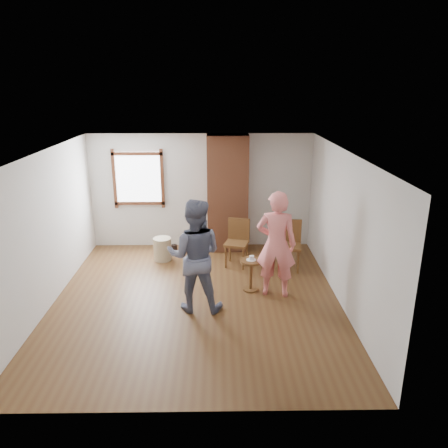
{
  "coord_description": "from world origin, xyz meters",
  "views": [
    {
      "loc": [
        0.38,
        -6.92,
        3.68
      ],
      "look_at": [
        0.49,
        0.8,
        1.15
      ],
      "focal_mm": 35.0,
      "sensor_mm": 36.0,
      "label": 1
    }
  ],
  "objects": [
    {
      "name": "cake_slice",
      "position": [
        0.99,
        0.37,
        0.64
      ],
      "size": [
        0.08,
        0.07,
        0.06
      ],
      "primitive_type": "cube",
      "color": "silver",
      "rests_on": "cake_plate"
    },
    {
      "name": "cake_plate",
      "position": [
        0.98,
        0.37,
        0.6
      ],
      "size": [
        0.18,
        0.18,
        0.01
      ],
      "primitive_type": "cylinder",
      "color": "white",
      "rests_on": "side_table"
    },
    {
      "name": "side_table",
      "position": [
        0.98,
        0.37,
        0.4
      ],
      "size": [
        0.4,
        0.4,
        0.6
      ],
      "color": "brown",
      "rests_on": "ground"
    },
    {
      "name": "dark_pot",
      "position": [
        -0.62,
        2.4,
        0.07
      ],
      "size": [
        0.17,
        0.17,
        0.13
      ],
      "primitive_type": "cylinder",
      "rotation": [
        0.0,
        0.0,
        0.28
      ],
      "color": "black",
      "rests_on": "ground"
    },
    {
      "name": "dining_chair_left",
      "position": [
        0.79,
        1.6,
        0.55
      ],
      "size": [
        0.56,
        0.56,
        0.97
      ],
      "rotation": [
        0.0,
        0.0,
        -0.28
      ],
      "color": "brown",
      "rests_on": "ground"
    },
    {
      "name": "man",
      "position": [
        -0.0,
        -0.28,
        0.96
      ],
      "size": [
        0.99,
        0.81,
        1.92
      ],
      "primitive_type": "imported",
      "rotation": [
        0.0,
        0.0,
        3.05
      ],
      "color": "#16193D",
      "rests_on": "ground"
    },
    {
      "name": "person_pink",
      "position": [
        1.4,
        0.21,
        0.96
      ],
      "size": [
        0.77,
        0.58,
        1.93
      ],
      "primitive_type": "imported",
      "rotation": [
        0.0,
        0.0,
        2.96
      ],
      "color": "#F87E7C",
      "rests_on": "ground"
    },
    {
      "name": "ground",
      "position": [
        0.0,
        0.0,
        0.0
      ],
      "size": [
        5.5,
        5.5,
        0.0
      ],
      "primitive_type": "plane",
      "color": "brown",
      "rests_on": "ground"
    },
    {
      "name": "brick_chimney",
      "position": [
        0.6,
        2.5,
        1.3
      ],
      "size": [
        0.9,
        0.5,
        2.6
      ],
      "primitive_type": "cube",
      "color": "#A65C3B",
      "rests_on": "ground"
    },
    {
      "name": "room_shell",
      "position": [
        -0.06,
        0.61,
        1.81
      ],
      "size": [
        5.04,
        5.52,
        2.62
      ],
      "color": "silver",
      "rests_on": "ground"
    },
    {
      "name": "dining_chair_right",
      "position": [
        1.84,
        1.4,
        0.56
      ],
      "size": [
        0.54,
        0.54,
        1.01
      ],
      "rotation": [
        0.0,
        0.0,
        -0.16
      ],
      "color": "brown",
      "rests_on": "ground"
    },
    {
      "name": "stoneware_crock",
      "position": [
        -0.81,
        1.85,
        0.25
      ],
      "size": [
        0.42,
        0.42,
        0.49
      ],
      "primitive_type": "cylinder",
      "rotation": [
        0.0,
        0.0,
        -0.1
      ],
      "color": "tan",
      "rests_on": "ground"
    }
  ]
}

